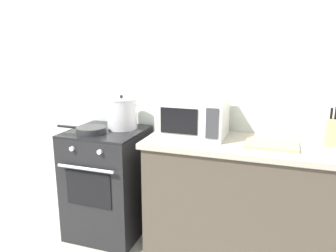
{
  "coord_description": "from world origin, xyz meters",
  "views": [
    {
      "loc": [
        1.02,
        -1.75,
        1.6
      ],
      "look_at": [
        0.2,
        0.6,
        1.0
      ],
      "focal_mm": 35.46,
      "sensor_mm": 36.0,
      "label": 1
    }
  ],
  "objects_px": {
    "microwave": "(193,117)",
    "knife_block": "(336,132)",
    "stock_pot": "(122,113)",
    "stove": "(108,182)",
    "cutting_board": "(272,144)",
    "frying_pan": "(91,130)"
  },
  "relations": [
    {
      "from": "stove",
      "to": "stock_pot",
      "type": "bearing_deg",
      "value": 44.3
    },
    {
      "from": "stock_pot",
      "to": "microwave",
      "type": "height_order",
      "value": "microwave"
    },
    {
      "from": "stock_pot",
      "to": "cutting_board",
      "type": "height_order",
      "value": "stock_pot"
    },
    {
      "from": "microwave",
      "to": "knife_block",
      "type": "xyz_separation_m",
      "value": [
        1.01,
        0.06,
        -0.05
      ]
    },
    {
      "from": "stove",
      "to": "stock_pot",
      "type": "height_order",
      "value": "stock_pot"
    },
    {
      "from": "stock_pot",
      "to": "cutting_board",
      "type": "distance_m",
      "value": 1.23
    },
    {
      "from": "stock_pot",
      "to": "microwave",
      "type": "xyz_separation_m",
      "value": [
        0.62,
        -0.02,
        0.02
      ]
    },
    {
      "from": "stock_pot",
      "to": "frying_pan",
      "type": "xyz_separation_m",
      "value": [
        -0.17,
        -0.22,
        -0.1
      ]
    },
    {
      "from": "frying_pan",
      "to": "knife_block",
      "type": "height_order",
      "value": "knife_block"
    },
    {
      "from": "stock_pot",
      "to": "knife_block",
      "type": "distance_m",
      "value": 1.63
    },
    {
      "from": "microwave",
      "to": "knife_block",
      "type": "bearing_deg",
      "value": 3.52
    },
    {
      "from": "stove",
      "to": "knife_block",
      "type": "distance_m",
      "value": 1.83
    },
    {
      "from": "stove",
      "to": "knife_block",
      "type": "height_order",
      "value": "knife_block"
    },
    {
      "from": "stove",
      "to": "stock_pot",
      "type": "xyz_separation_m",
      "value": [
        0.1,
        0.1,
        0.59
      ]
    },
    {
      "from": "stock_pot",
      "to": "knife_block",
      "type": "height_order",
      "value": "stock_pot"
    },
    {
      "from": "stove",
      "to": "cutting_board",
      "type": "xyz_separation_m",
      "value": [
        1.32,
        0.0,
        0.47
      ]
    },
    {
      "from": "stove",
      "to": "stock_pot",
      "type": "distance_m",
      "value": 0.61
    },
    {
      "from": "stock_pot",
      "to": "frying_pan",
      "type": "distance_m",
      "value": 0.3
    },
    {
      "from": "knife_block",
      "to": "microwave",
      "type": "bearing_deg",
      "value": -176.48
    },
    {
      "from": "cutting_board",
      "to": "frying_pan",
      "type": "bearing_deg",
      "value": -175.06
    },
    {
      "from": "stove",
      "to": "microwave",
      "type": "distance_m",
      "value": 0.95
    },
    {
      "from": "stock_pot",
      "to": "microwave",
      "type": "relative_size",
      "value": 0.67
    }
  ]
}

